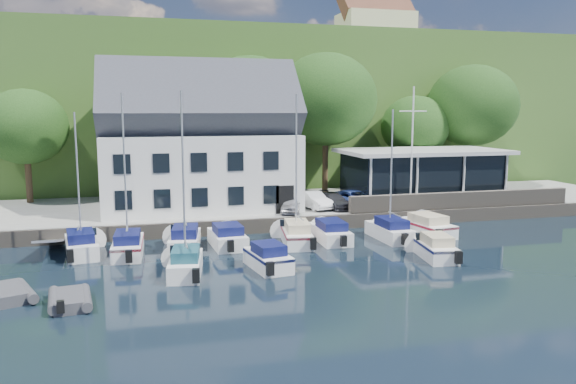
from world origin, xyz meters
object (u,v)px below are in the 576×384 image
flagpole (412,148)px  boat_r2_4 (435,246)px  car_white (313,200)px  boat_r1_6 (391,172)px  boat_r1_1 (125,181)px  boat_r1_4 (296,173)px  car_silver (291,204)px  boat_r1_3 (227,235)px  harbor_building (200,150)px  boat_r2_2 (268,256)px  car_dgrey (333,201)px  car_blue (354,198)px  boat_r1_7 (426,224)px  boat_r2_1 (184,190)px  dinghy_1 (70,298)px  boat_r1_2 (183,176)px  dinghy_0 (10,291)px  boat_r1_0 (78,179)px  club_pavilion (421,174)px

flagpole → boat_r2_4: (-3.55, -10.11, -4.81)m
car_white → boat_r1_6: 7.98m
boat_r1_1 → boat_r1_4: (10.15, 0.28, 0.14)m
car_silver → boat_r1_3: car_silver is taller
harbor_building → boat_r2_2: size_ratio=2.94×
car_dgrey → car_blue: size_ratio=0.99×
car_blue → boat_r2_2: size_ratio=0.82×
flagpole → boat_r1_7: bearing=-103.8°
flagpole → boat_r1_7: flagpole is taller
boat_r2_1 → car_silver: bearing=59.6°
car_silver → dinghy_1: car_silver is taller
boat_r2_4 → boat_r1_3: bearing=161.1°
car_silver → boat_r1_2: 9.86m
boat_r1_1 → car_silver: bearing=28.6°
boat_r1_4 → boat_r2_1: bearing=-136.9°
boat_r1_1 → dinghy_0: (-4.92, -6.55, -3.93)m
car_blue → boat_r1_3: car_blue is taller
car_white → car_dgrey: bearing=-25.5°
boat_r2_2 → boat_r1_2: bearing=117.7°
car_blue → dinghy_1: (-18.60, -14.46, -1.34)m
boat_r1_3 → dinghy_1: size_ratio=1.83×
boat_r2_1 → boat_r2_2: (4.29, -0.04, -3.63)m
boat_r1_2 → boat_r1_6: boat_r1_2 is taller
boat_r1_4 → boat_r1_7: boat_r1_4 is taller
boat_r1_6 → boat_r2_4: size_ratio=1.64×
car_silver → boat_r1_7: car_silver is taller
boat_r1_0 → boat_r1_6: bearing=-11.2°
boat_r1_4 → dinghy_1: size_ratio=2.95×
car_silver → boat_r1_0: boat_r1_0 is taller
car_dgrey → boat_r1_0: 18.44m
boat_r1_1 → boat_r2_4: boat_r1_1 is taller
car_silver → boat_r2_1: bearing=-109.7°
boat_r1_3 → dinghy_1: (-8.11, -8.76, -0.36)m
boat_r2_4 → car_dgrey: bearing=108.8°
flagpole → boat_r1_1: (-20.39, -5.09, -1.21)m
club_pavilion → boat_r2_1: boat_r2_1 is taller
boat_r1_0 → boat_r2_1: bearing=-53.2°
harbor_building → boat_r1_3: harbor_building is taller
club_pavilion → flagpole: bearing=-127.4°
car_white → boat_r1_7: (6.04, -6.17, -0.92)m
boat_r1_3 → car_dgrey: bearing=29.9°
harbor_building → car_dgrey: harbor_building is taller
boat_r1_0 → dinghy_0: boat_r1_0 is taller
flagpole → boat_r1_6: (-4.05, -5.20, -1.13)m
boat_r1_1 → dinghy_1: boat_r1_1 is taller
car_white → boat_r1_1: size_ratio=0.45×
car_white → boat_r1_0: boat_r1_0 is taller
car_silver → boat_r2_1: 13.48m
car_dgrey → boat_r1_7: car_dgrey is taller
boat_r1_6 → boat_r2_2: boat_r1_6 is taller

